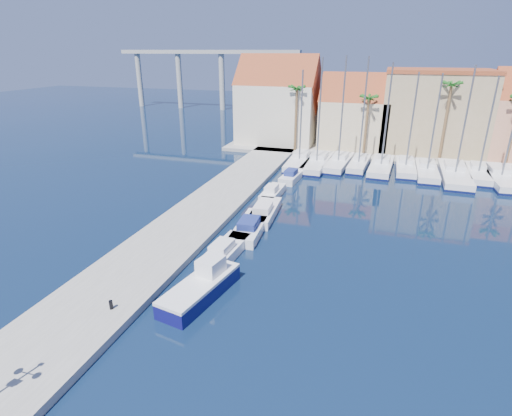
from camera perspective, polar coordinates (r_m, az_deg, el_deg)
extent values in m
plane|color=black|center=(22.42, -3.48, -18.65)|extent=(260.00, 260.00, 0.00)
cube|color=gray|center=(36.09, -9.15, -1.86)|extent=(6.00, 77.00, 0.50)
cube|color=gray|center=(65.52, 20.65, 7.74)|extent=(54.00, 16.00, 0.50)
cylinder|color=black|center=(25.17, -20.01, -12.87)|extent=(0.22, 0.22, 0.55)
cube|color=#0F0E53|center=(25.70, -7.97, -11.65)|extent=(3.20, 6.49, 0.93)
cube|color=white|center=(25.39, -8.04, -10.58)|extent=(3.20, 6.49, 0.21)
cube|color=white|center=(25.95, -6.47, -8.26)|extent=(1.63, 1.88, 1.14)
cube|color=white|center=(30.21, -4.38, -6.21)|extent=(2.21, 5.81, 0.80)
cube|color=white|center=(29.44, -4.90, -5.48)|extent=(1.41, 2.08, 0.60)
cube|color=white|center=(34.07, -0.74, -2.76)|extent=(2.56, 6.76, 0.80)
cube|color=navy|center=(33.20, -1.04, -2.12)|extent=(1.64, 2.42, 0.60)
cube|color=white|center=(37.20, 1.21, -0.59)|extent=(2.49, 6.59, 0.80)
cube|color=white|center=(36.35, 0.99, 0.05)|extent=(1.60, 2.35, 0.60)
cube|color=white|center=(42.17, 2.41, 2.13)|extent=(1.69, 5.03, 0.80)
cube|color=white|center=(41.49, 2.23, 2.83)|extent=(1.15, 1.77, 0.60)
cube|color=white|center=(47.97, 5.19, 4.50)|extent=(2.14, 5.49, 0.80)
cube|color=navy|center=(47.28, 5.02, 5.14)|extent=(1.35, 1.97, 0.60)
cube|color=white|center=(54.37, 6.30, 6.63)|extent=(2.85, 10.19, 1.00)
cube|color=#0D1443|center=(54.46, 6.29, 6.31)|extent=(2.91, 10.25, 0.28)
cube|color=white|center=(55.14, 6.53, 7.70)|extent=(1.91, 3.08, 0.60)
cylinder|color=slate|center=(52.63, 6.47, 12.93)|extent=(0.20, 0.20, 11.22)
cube|color=white|center=(53.84, 8.77, 6.36)|extent=(3.12, 10.54, 1.00)
cube|color=#0D1443|center=(53.93, 8.75, 6.03)|extent=(3.18, 10.61, 0.28)
cube|color=white|center=(54.64, 9.04, 7.44)|extent=(2.02, 3.20, 0.60)
cylinder|color=slate|center=(51.98, 9.08, 13.51)|extent=(0.20, 0.20, 12.69)
cube|color=white|center=(54.32, 11.76, 6.29)|extent=(3.25, 9.56, 1.00)
cube|color=#0D1443|center=(54.40, 11.73, 5.97)|extent=(3.31, 9.63, 0.28)
cube|color=white|center=(55.01, 12.02, 7.33)|extent=(1.95, 2.95, 0.60)
cylinder|color=slate|center=(52.50, 12.24, 13.49)|extent=(0.20, 0.20, 12.90)
cube|color=white|center=(54.22, 14.48, 6.03)|extent=(2.62, 8.13, 1.00)
cube|color=#0D1443|center=(54.30, 14.45, 5.70)|extent=(2.68, 8.20, 0.28)
cube|color=white|center=(54.79, 14.68, 7.04)|extent=(1.62, 2.50, 0.60)
cylinder|color=slate|center=(52.46, 15.13, 13.19)|extent=(0.20, 0.20, 12.80)
cube|color=white|center=(54.00, 17.45, 5.65)|extent=(3.21, 9.99, 1.00)
cube|color=#0D1443|center=(54.09, 17.41, 5.33)|extent=(3.27, 10.06, 0.28)
cube|color=white|center=(54.75, 17.64, 6.72)|extent=(1.98, 3.07, 0.60)
cylinder|color=slate|center=(52.19, 18.22, 12.48)|extent=(0.20, 0.20, 12.19)
cube|color=white|center=(54.54, 20.55, 5.42)|extent=(2.32, 8.80, 1.00)
cube|color=#0D1443|center=(54.63, 20.51, 5.10)|extent=(2.38, 8.86, 0.28)
cube|color=white|center=(55.19, 20.63, 6.46)|extent=(1.61, 2.64, 0.60)
cylinder|color=slate|center=(52.88, 21.44, 11.60)|extent=(0.20, 0.20, 11.12)
cube|color=white|center=(53.74, 23.18, 4.81)|extent=(2.46, 9.26, 1.00)
cube|color=#0D1443|center=(53.82, 23.13, 4.49)|extent=(2.52, 9.32, 0.28)
cube|color=white|center=(54.43, 23.25, 5.88)|extent=(1.70, 2.78, 0.60)
cylinder|color=slate|center=(52.03, 24.20, 11.03)|extent=(0.20, 0.20, 11.07)
cube|color=white|center=(53.84, 26.47, 4.31)|extent=(3.35, 11.78, 1.00)
cube|color=#0D1443|center=(53.92, 26.41, 3.99)|extent=(3.41, 11.85, 0.28)
cube|color=white|center=(54.76, 26.49, 5.45)|extent=(2.22, 3.57, 0.60)
cylinder|color=slate|center=(51.95, 27.73, 10.97)|extent=(0.20, 0.20, 12.00)
cube|color=white|center=(55.37, 29.09, 4.27)|extent=(2.81, 8.81, 1.00)
cube|color=#0D1443|center=(55.45, 29.04, 3.95)|extent=(2.87, 8.88, 0.28)
cube|color=white|center=(56.01, 29.15, 5.29)|extent=(1.74, 2.70, 0.60)
cylinder|color=slate|center=(53.75, 30.29, 10.15)|extent=(0.20, 0.20, 10.85)
cube|color=white|center=(55.07, 31.45, 3.73)|extent=(3.34, 11.11, 1.00)
cube|color=#0D1443|center=(55.15, 31.38, 3.41)|extent=(3.40, 11.18, 0.28)
cube|color=white|center=(55.90, 31.33, 4.84)|extent=(2.15, 3.38, 0.60)
cube|color=beige|center=(65.65, 3.18, 13.33)|extent=(12.00, 9.00, 9.00)
cube|color=maroon|center=(65.15, 3.27, 17.25)|extent=(12.30, 9.00, 9.00)
cube|color=beige|center=(63.87, 13.84, 11.61)|extent=(10.00, 8.00, 7.00)
cube|color=maroon|center=(63.39, 14.13, 14.72)|extent=(10.30, 8.00, 8.00)
cube|color=tan|center=(64.74, 24.02, 12.33)|extent=(14.00, 10.00, 11.00)
cube|color=maroon|center=(64.24, 24.83, 17.36)|extent=(14.20, 10.20, 0.50)
cylinder|color=brown|center=(59.93, 5.71, 12.46)|extent=(0.36, 0.36, 9.00)
sphere|color=#1B5E1B|center=(59.39, 5.87, 16.61)|extent=(2.60, 2.60, 2.60)
cylinder|color=brown|center=(58.76, 15.44, 11.13)|extent=(0.36, 0.36, 8.00)
sphere|color=#1B5E1B|center=(58.22, 15.82, 14.84)|extent=(2.60, 2.60, 2.60)
cylinder|color=brown|center=(59.03, 25.40, 10.88)|extent=(0.36, 0.36, 10.00)
sphere|color=#1B5E1B|center=(58.49, 26.19, 15.52)|extent=(2.60, 2.60, 2.60)
cube|color=#9E9E99|center=(107.47, -7.13, 21.27)|extent=(48.00, 2.20, 0.90)
cylinder|color=#9E9E99|center=(117.40, -16.30, 17.21)|extent=(1.40, 1.40, 14.00)
cylinder|color=#9E9E99|center=(111.27, -10.88, 17.46)|extent=(1.40, 1.40, 14.00)
cylinder|color=#9E9E99|center=(106.14, -4.88, 17.56)|extent=(1.40, 1.40, 14.00)
cylinder|color=#9E9E99|center=(102.17, 1.65, 17.47)|extent=(1.40, 1.40, 14.00)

